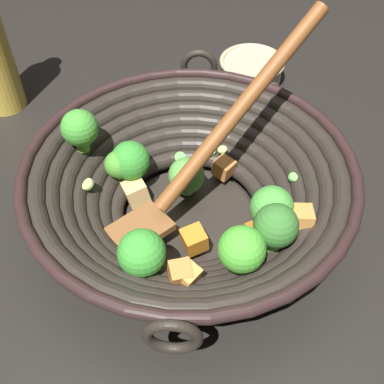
# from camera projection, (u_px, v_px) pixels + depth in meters

# --- Properties ---
(ground_plane) EXTENTS (4.00, 4.00, 0.00)m
(ground_plane) POSITION_uv_depth(u_px,v_px,m) (190.00, 219.00, 0.62)
(ground_plane) COLOR black
(wok) EXTENTS (0.40, 0.40, 0.23)m
(wok) POSITION_uv_depth(u_px,v_px,m) (189.00, 186.00, 0.57)
(wok) COLOR black
(wok) RESTS_ON ground
(prep_bowl) EXTENTS (0.11, 0.11, 0.04)m
(prep_bowl) POSITION_uv_depth(u_px,v_px,m) (251.00, 69.00, 0.82)
(prep_bowl) COLOR tan
(prep_bowl) RESTS_ON ground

